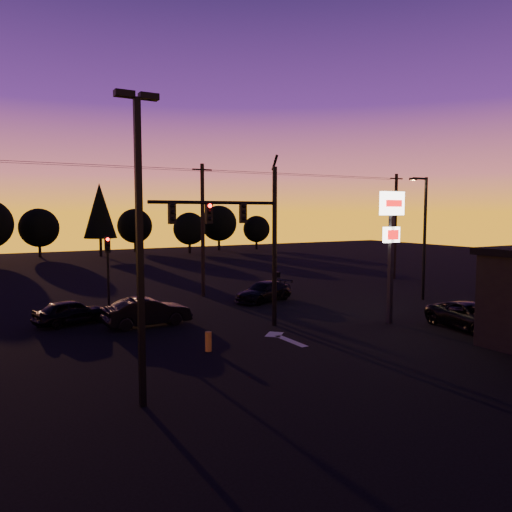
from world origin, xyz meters
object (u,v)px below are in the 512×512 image
at_px(streetlight, 424,233).
at_px(secondary_signal, 108,263).
at_px(parking_lot_light, 139,229).
at_px(bollard, 208,341).
at_px(traffic_signal_mast, 247,229).
at_px(car_mid, 147,312).
at_px(car_left, 72,312).
at_px(suv_parked, 472,317).
at_px(pylon_sign, 392,229).
at_px(car_right, 264,292).

bearing_deg(streetlight, secondary_signal, 162.44).
bearing_deg(parking_lot_light, bollard, 46.63).
height_order(parking_lot_light, bollard, parking_lot_light).
bearing_deg(traffic_signal_mast, bollard, -141.31).
bearing_deg(car_mid, bollard, -174.30).
height_order(parking_lot_light, car_left, parking_lot_light).
xyz_separation_m(parking_lot_light, suv_parked, (16.85, 1.34, -4.61)).
bearing_deg(pylon_sign, bollard, -179.31).
bearing_deg(traffic_signal_mast, car_mid, 141.51).
height_order(pylon_sign, car_right, pylon_sign).
distance_m(streetlight, car_left, 21.97).
relative_size(bollard, car_left, 0.22).
distance_m(car_left, suv_parked, 20.07).
xyz_separation_m(bollard, car_left, (-4.00, 8.06, 0.24)).
bearing_deg(suv_parked, pylon_sign, 135.71).
height_order(bollard, car_left, car_left).
distance_m(pylon_sign, suv_parked, 5.80).
height_order(traffic_signal_mast, secondary_signal, traffic_signal_mast).
xyz_separation_m(pylon_sign, car_mid, (-11.11, 5.68, -4.20)).
relative_size(secondary_signal, pylon_sign, 0.64).
height_order(traffic_signal_mast, car_mid, traffic_signal_mast).
bearing_deg(bollard, car_left, 116.40).
height_order(secondary_signal, parking_lot_light, parking_lot_light).
bearing_deg(traffic_signal_mast, streetlight, 6.14).
bearing_deg(pylon_sign, parking_lot_light, -162.77).
distance_m(streetlight, car_right, 11.11).
relative_size(secondary_signal, parking_lot_light, 0.48).
distance_m(traffic_signal_mast, streetlight, 14.10).
relative_size(car_left, car_mid, 0.87).
relative_size(parking_lot_light, pylon_sign, 1.34).
relative_size(traffic_signal_mast, car_left, 2.26).
bearing_deg(car_mid, pylon_sign, -118.68).
distance_m(parking_lot_light, suv_parked, 17.52).
xyz_separation_m(secondary_signal, car_mid, (0.89, -4.30, -2.14)).
height_order(bollard, car_right, car_right).
xyz_separation_m(secondary_signal, car_left, (-2.37, -2.05, -2.21)).
xyz_separation_m(traffic_signal_mast, bollard, (-3.27, -2.62, -4.53)).
bearing_deg(traffic_signal_mast, suv_parked, -30.90).
bearing_deg(streetlight, bollard, -166.57).
bearing_deg(car_left, car_mid, -137.21).
distance_m(car_mid, car_right, 9.21).
distance_m(secondary_signal, streetlight, 19.89).
bearing_deg(parking_lot_light, car_left, 89.39).
height_order(pylon_sign, suv_parked, pylon_sign).
bearing_deg(streetlight, suv_parked, -122.47).
bearing_deg(pylon_sign, suv_parked, -53.37).
bearing_deg(car_left, traffic_signal_mast, -139.37).
distance_m(bollard, suv_parked, 13.08).
relative_size(streetlight, car_right, 1.84).
bearing_deg(bollard, car_mid, 97.28).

